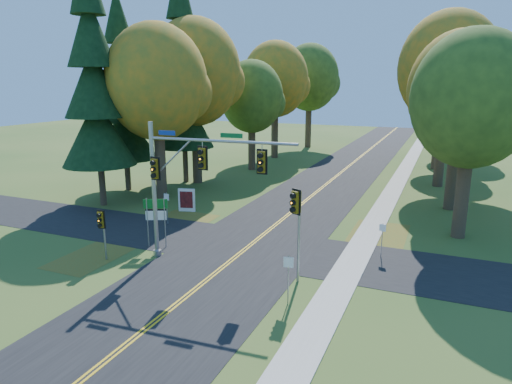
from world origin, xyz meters
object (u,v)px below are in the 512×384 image
at_px(east_signal_pole, 296,212).
at_px(info_kiosk, 187,200).
at_px(route_sign_cluster, 156,213).
at_px(traffic_mast, 186,174).

relative_size(east_signal_pole, info_kiosk, 2.69).
relative_size(east_signal_pole, route_sign_cluster, 1.56).
bearing_deg(route_sign_cluster, info_kiosk, 83.96).
distance_m(east_signal_pole, info_kiosk, 14.73).
height_order(east_signal_pole, info_kiosk, east_signal_pole).
distance_m(traffic_mast, info_kiosk, 10.62).
xyz_separation_m(east_signal_pole, route_sign_cluster, (-9.07, 1.46, -1.45)).
relative_size(traffic_mast, east_signal_pole, 1.76).
bearing_deg(traffic_mast, east_signal_pole, -7.65).
relative_size(route_sign_cluster, info_kiosk, 1.72).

